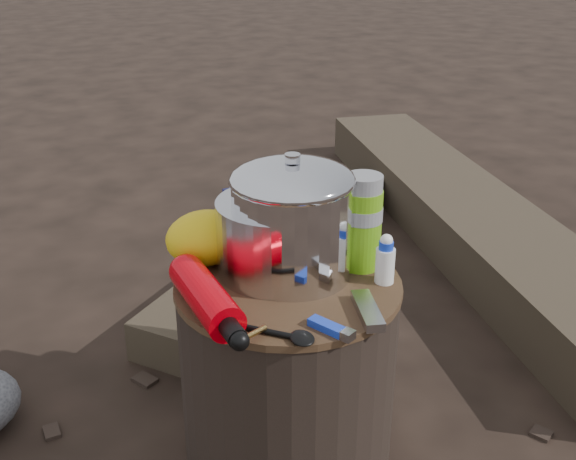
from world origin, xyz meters
name	(u,v)px	position (x,y,z in m)	size (l,w,h in m)	color
ground	(288,444)	(0.00, 0.00, 0.00)	(60.00, 60.00, 0.00)	black
stump	(288,368)	(0.00, 0.00, 0.19)	(0.41, 0.41, 0.38)	black
log_main	(465,218)	(0.92, 0.65, 0.08)	(0.32, 1.92, 0.16)	#392F22
log_small	(284,249)	(0.31, 0.73, 0.05)	(0.23, 1.23, 0.10)	#392F22
foil_windscreen	(279,236)	(0.00, 0.05, 0.45)	(0.23, 0.23, 0.14)	silver
camping_pot	(292,219)	(0.02, 0.03, 0.49)	(0.22, 0.22, 0.22)	silver
fuel_bottle	(206,297)	(-0.17, -0.04, 0.41)	(0.06, 0.26, 0.06)	red
thermos	(362,222)	(0.15, 0.00, 0.47)	(0.07, 0.07, 0.18)	#62A515
travel_mug	(329,219)	(0.14, 0.11, 0.43)	(0.08, 0.08, 0.11)	black
stuff_sack	(205,238)	(-0.11, 0.13, 0.43)	(0.15, 0.12, 0.10)	yellow
food_pouch	(250,216)	(0.00, 0.17, 0.44)	(0.10, 0.02, 0.12)	#131453
lighter	(327,326)	(-0.01, -0.17, 0.38)	(0.02, 0.08, 0.01)	#1838C1
multitool	(367,310)	(0.07, -0.16, 0.38)	(0.03, 0.11, 0.02)	#A1A1A6
spork	(261,330)	(-0.11, -0.14, 0.38)	(0.03, 0.15, 0.01)	black
squeeze_bottle	(385,261)	(0.16, -0.07, 0.42)	(0.03, 0.03, 0.08)	white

